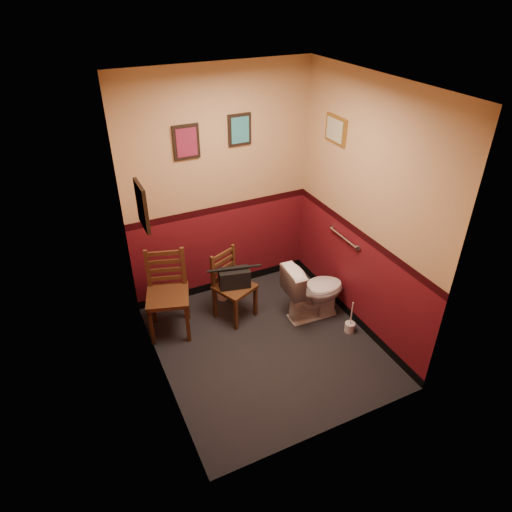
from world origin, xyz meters
The scene contains 17 objects.
floor centered at (0.00, 0.00, 0.00)m, with size 2.20×2.40×0.00m, color black.
ceiling centered at (0.00, 0.00, 2.70)m, with size 2.20×2.40×0.00m, color silver.
wall_back centered at (0.00, 1.20, 1.35)m, with size 2.20×2.70×0.00m, color #5B1018.
wall_front centered at (0.00, -1.20, 1.35)m, with size 2.20×2.70×0.00m, color #5B1018.
wall_left centered at (-1.10, 0.00, 1.35)m, with size 2.40×2.70×0.00m, color #5B1018.
wall_right centered at (1.10, 0.00, 1.35)m, with size 2.40×2.70×0.00m, color #5B1018.
grab_bar centered at (1.07, 0.25, 0.95)m, with size 0.05×0.56×0.06m.
framed_print_back_a centered at (-0.35, 1.18, 1.95)m, with size 0.28×0.04×0.36m.
framed_print_back_b centered at (0.25, 1.18, 2.00)m, with size 0.26×0.04×0.34m.
framed_print_left centered at (-1.08, 0.10, 1.85)m, with size 0.04×0.30×0.38m.
framed_print_right centered at (1.08, 0.60, 2.05)m, with size 0.04×0.34×0.28m.
toilet centered at (0.72, 0.23, 0.35)m, with size 0.40×0.71×0.70m, color white.
toilet_brush centered at (0.95, -0.20, 0.07)m, with size 0.11×0.11×0.41m.
chair_left centered at (-0.84, 0.71, 0.48)m, with size 0.56×0.56×0.96m.
chair_right centered at (-0.12, 0.63, 0.42)m, with size 0.51×0.51×0.83m.
handbag centered at (-0.10, 0.60, 0.54)m, with size 0.37×0.24×0.25m.
tp_stack centered at (-0.05, 0.96, 0.13)m, with size 0.24×0.15×0.32m.
Camera 1 is at (-1.68, -3.26, 3.45)m, focal length 32.00 mm.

